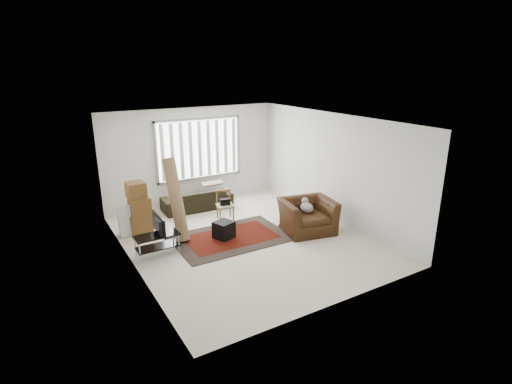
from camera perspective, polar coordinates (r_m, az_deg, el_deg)
room at (r=9.02m, az=-3.00°, el=4.67°), size 6.00×6.02×2.71m
persian_rug at (r=9.23m, az=-3.61°, el=-6.50°), size 2.59×1.74×0.02m
tv_stand at (r=8.57m, az=-13.97°, el=-6.71°), size 0.91×0.41×0.45m
tv at (r=8.44m, az=-14.14°, el=-4.62°), size 0.10×0.74×0.42m
subwoofer at (r=9.14m, az=-4.63°, el=-5.39°), size 0.50×0.50×0.39m
moving_boxes at (r=9.73m, az=-16.39°, el=-2.38°), size 0.51×0.47×1.22m
white_flatpack at (r=9.68m, az=-17.45°, el=-3.88°), size 0.58×0.22×0.73m
rolled_rug at (r=9.05m, az=-11.34°, el=-1.07°), size 0.35×0.85×1.86m
sofa at (r=11.03m, az=-8.43°, el=-0.59°), size 1.92×0.89×0.73m
side_chair at (r=10.17m, az=-4.47°, el=-1.69°), size 0.49×0.49×0.76m
armchair at (r=9.50m, az=7.38°, el=-3.07°), size 1.38×1.26×0.89m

